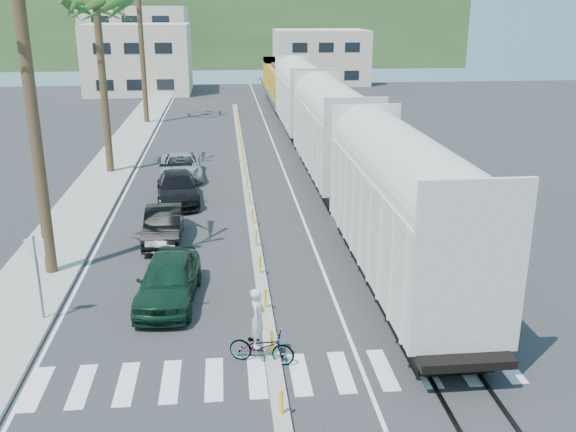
# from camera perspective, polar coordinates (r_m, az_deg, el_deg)

# --- Properties ---
(ground) EXTENTS (140.00, 140.00, 0.00)m
(ground) POSITION_cam_1_polar(r_m,az_deg,el_deg) (20.29, -1.64, -11.02)
(ground) COLOR #28282B
(ground) RESTS_ON ground
(sidewalk) EXTENTS (3.00, 90.00, 0.15)m
(sidewalk) POSITION_cam_1_polar(r_m,az_deg,el_deg) (44.40, -15.12, 4.72)
(sidewalk) COLOR gray
(sidewalk) RESTS_ON ground
(rails) EXTENTS (1.56, 100.00, 0.06)m
(rails) POSITION_cam_1_polar(r_m,az_deg,el_deg) (47.15, 1.94, 6.04)
(rails) COLOR black
(rails) RESTS_ON ground
(median) EXTENTS (0.45, 60.00, 0.85)m
(median) POSITION_cam_1_polar(r_m,az_deg,el_deg) (38.92, -3.80, 3.49)
(median) COLOR gray
(median) RESTS_ON ground
(crosswalk) EXTENTS (14.00, 2.20, 0.01)m
(crosswalk) POSITION_cam_1_polar(r_m,az_deg,el_deg) (18.57, -1.17, -13.99)
(crosswalk) COLOR silver
(crosswalk) RESTS_ON ground
(lane_markings) EXTENTS (9.42, 90.00, 0.01)m
(lane_markings) POSITION_cam_1_polar(r_m,az_deg,el_deg) (43.82, -6.87, 4.95)
(lane_markings) COLOR silver
(lane_markings) RESTS_ON ground
(freight_train) EXTENTS (3.00, 60.94, 5.85)m
(freight_train) POSITION_cam_1_polar(r_m,az_deg,el_deg) (42.86, 2.67, 8.72)
(freight_train) COLOR #B7B4A8
(freight_train) RESTS_ON ground
(street_sign) EXTENTS (0.60, 0.08, 3.00)m
(street_sign) POSITION_cam_1_polar(r_m,az_deg,el_deg) (22.07, -21.41, -4.19)
(street_sign) COLOR slate
(street_sign) RESTS_ON ground
(buildings) EXTENTS (38.00, 27.00, 10.00)m
(buildings) POSITION_cam_1_polar(r_m,az_deg,el_deg) (89.66, -9.38, 14.34)
(buildings) COLOR beige
(buildings) RESTS_ON ground
(hillside) EXTENTS (80.00, 20.00, 12.00)m
(hillside) POSITION_cam_1_polar(r_m,az_deg,el_deg) (117.76, -5.39, 16.13)
(hillside) COLOR #385628
(hillside) RESTS_ON ground
(car_lead) EXTENTS (2.71, 5.16, 1.65)m
(car_lead) POSITION_cam_1_polar(r_m,az_deg,el_deg) (22.81, -10.59, -5.59)
(car_lead) COLOR black
(car_lead) RESTS_ON ground
(car_second) EXTENTS (1.66, 4.52, 1.48)m
(car_second) POSITION_cam_1_polar(r_m,az_deg,el_deg) (28.72, -11.00, -0.79)
(car_second) COLOR black
(car_second) RESTS_ON ground
(car_third) EXTENTS (3.12, 5.67, 1.53)m
(car_third) POSITION_cam_1_polar(r_m,az_deg,el_deg) (34.42, -9.78, 2.49)
(car_third) COLOR black
(car_third) RESTS_ON ground
(car_rear) EXTENTS (3.14, 5.60, 1.47)m
(car_rear) POSITION_cam_1_polar(r_m,az_deg,el_deg) (39.31, -9.50, 4.40)
(car_rear) COLOR #B6B9BB
(car_rear) RESTS_ON ground
(cyclist) EXTENTS (1.86, 2.35, 2.32)m
(cyclist) POSITION_cam_1_polar(r_m,az_deg,el_deg) (18.85, -2.43, -10.94)
(cyclist) COLOR #9EA0A5
(cyclist) RESTS_ON ground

